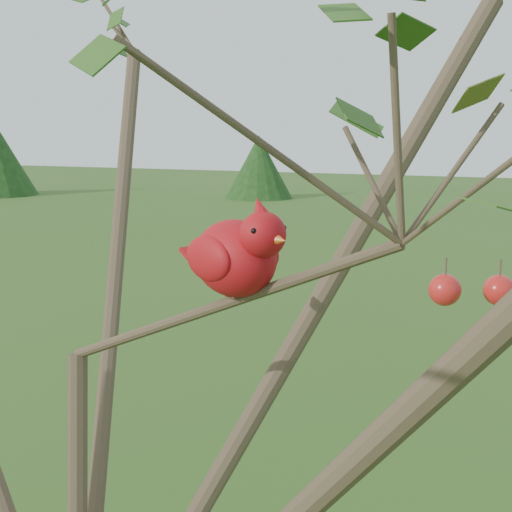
# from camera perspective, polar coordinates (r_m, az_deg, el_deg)

# --- Properties ---
(crabapple_tree) EXTENTS (2.35, 2.05, 2.95)m
(crabapple_tree) POSITION_cam_1_polar(r_m,az_deg,el_deg) (1.15, -15.66, -1.61)
(crabapple_tree) COLOR #413123
(crabapple_tree) RESTS_ON ground
(cardinal) EXTENTS (0.23, 0.16, 0.17)m
(cardinal) POSITION_cam_1_polar(r_m,az_deg,el_deg) (1.06, -1.43, 0.10)
(cardinal) COLOR red
(cardinal) RESTS_ON ground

